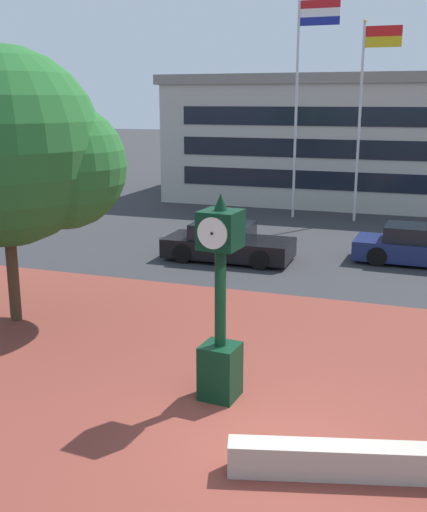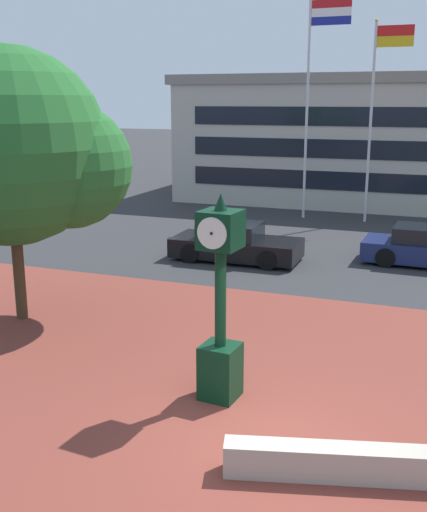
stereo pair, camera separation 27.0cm
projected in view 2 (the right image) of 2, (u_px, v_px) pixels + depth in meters
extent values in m
plane|color=#2D2D30|center=(272.00, 445.00, 9.91)|extent=(200.00, 200.00, 0.00)
cube|color=brown|center=(299.00, 394.00, 11.60)|extent=(44.00, 11.74, 0.01)
cube|color=#ADA393|center=(334.00, 462.00, 8.98)|extent=(3.19, 1.23, 0.50)
cube|color=black|center=(220.00, 371.00, 11.37)|extent=(0.71, 0.71, 1.03)
cylinder|color=black|center=(220.00, 298.00, 11.03)|extent=(0.21, 0.21, 1.80)
cube|color=black|center=(221.00, 230.00, 10.73)|extent=(0.72, 0.72, 0.67)
cylinder|color=silver|center=(229.00, 226.00, 11.03)|extent=(0.54, 0.08, 0.54)
sphere|color=black|center=(229.00, 226.00, 11.05)|extent=(0.05, 0.05, 0.05)
cylinder|color=silver|center=(212.00, 233.00, 10.42)|extent=(0.54, 0.08, 0.54)
sphere|color=black|center=(211.00, 234.00, 10.41)|extent=(0.05, 0.05, 0.05)
cone|color=black|center=(221.00, 202.00, 10.61)|extent=(0.23, 0.23, 0.30)
cylinder|color=#42301E|center=(19.00, 270.00, 15.38)|extent=(0.28, 0.28, 2.50)
sphere|color=#236028|center=(9.00, 147.00, 14.65)|extent=(4.68, 4.68, 4.68)
sphere|color=#236028|center=(69.00, 166.00, 14.99)|extent=(3.04, 3.04, 3.04)
cube|color=black|center=(426.00, 235.00, 20.52)|extent=(2.07, 1.60, 0.56)
cylinder|color=black|center=(392.00, 247.00, 21.86)|extent=(0.65, 0.24, 0.64)
cylinder|color=black|center=(386.00, 258.00, 20.37)|extent=(0.65, 0.24, 0.64)
cube|color=black|center=(236.00, 247.00, 21.24)|extent=(4.35, 1.92, 0.64)
cube|color=black|center=(230.00, 231.00, 21.18)|extent=(2.01, 1.63, 0.56)
cylinder|color=black|center=(281.00, 248.00, 21.62)|extent=(0.64, 0.23, 0.64)
cylinder|color=black|center=(267.00, 260.00, 20.02)|extent=(0.64, 0.23, 0.64)
cylinder|color=black|center=(209.00, 243.00, 22.52)|extent=(0.64, 0.23, 0.64)
cylinder|color=black|center=(190.00, 253.00, 20.92)|extent=(0.64, 0.23, 0.64)
cylinder|color=silver|center=(307.00, 112.00, 27.93)|extent=(0.12, 0.12, 9.65)
cube|color=red|center=(332.00, 3.00, 26.52)|extent=(1.71, 0.02, 0.35)
cube|color=white|center=(331.00, 12.00, 26.60)|extent=(1.71, 0.02, 0.35)
cube|color=navy|center=(331.00, 21.00, 26.69)|extent=(1.71, 0.02, 0.35)
cylinder|color=silver|center=(370.00, 125.00, 27.09)|extent=(0.12, 0.12, 8.50)
sphere|color=gold|center=(377.00, 20.00, 26.04)|extent=(0.14, 0.14, 0.14)
cube|color=red|center=(396.00, 30.00, 25.87)|extent=(1.50, 0.02, 0.43)
cube|color=gold|center=(395.00, 41.00, 25.98)|extent=(1.50, 0.02, 0.43)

